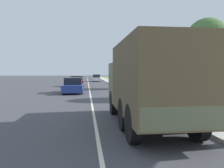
{
  "coord_description": "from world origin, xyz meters",
  "views": [
    {
      "loc": [
        -0.34,
        3.58,
        2.1
      ],
      "look_at": [
        0.8,
        13.31,
        1.55
      ],
      "focal_mm": 35.0,
      "sensor_mm": 36.0,
      "label": 1
    }
  ],
  "objects_px": {
    "car_nearest_ahead": "(73,86)",
    "car_second_ahead": "(77,82)",
    "car_third_ahead": "(96,78)",
    "military_truck": "(148,81)"
  },
  "relations": [
    {
      "from": "car_nearest_ahead",
      "to": "car_second_ahead",
      "type": "distance_m",
      "value": 9.89
    },
    {
      "from": "car_second_ahead",
      "to": "car_third_ahead",
      "type": "xyz_separation_m",
      "value": [
        3.56,
        16.08,
        0.01
      ]
    },
    {
      "from": "military_truck",
      "to": "car_nearest_ahead",
      "type": "relative_size",
      "value": 1.47
    },
    {
      "from": "car_third_ahead",
      "to": "car_nearest_ahead",
      "type": "bearing_deg",
      "value": -97.65
    },
    {
      "from": "military_truck",
      "to": "car_nearest_ahead",
      "type": "distance_m",
      "value": 14.41
    },
    {
      "from": "car_second_ahead",
      "to": "military_truck",
      "type": "bearing_deg",
      "value": -81.09
    },
    {
      "from": "car_third_ahead",
      "to": "car_second_ahead",
      "type": "bearing_deg",
      "value": -102.48
    },
    {
      "from": "military_truck",
      "to": "car_second_ahead",
      "type": "xyz_separation_m",
      "value": [
        -3.73,
        23.78,
        -1.06
      ]
    },
    {
      "from": "car_nearest_ahead",
      "to": "car_third_ahead",
      "type": "bearing_deg",
      "value": 82.35
    },
    {
      "from": "car_nearest_ahead",
      "to": "car_second_ahead",
      "type": "xyz_separation_m",
      "value": [
        -0.07,
        9.88,
        -0.01
      ]
    }
  ]
}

